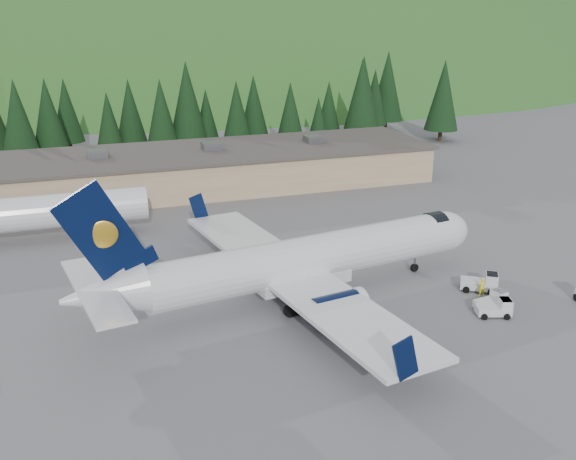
{
  "coord_description": "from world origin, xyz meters",
  "views": [
    {
      "loc": [
        -18.31,
        -46.99,
        23.46
      ],
      "look_at": [
        0.0,
        6.0,
        4.0
      ],
      "focal_mm": 40.0,
      "sensor_mm": 36.0,
      "label": 1
    }
  ],
  "objects_px": {
    "airliner": "(300,262)",
    "baggage_tug_b": "(482,283)",
    "baggage_tug_d": "(497,308)",
    "second_airliner": "(10,214)",
    "baggage_tug_a": "(493,301)",
    "ramp_worker": "(482,287)",
    "terminal_building": "(176,170)"
  },
  "relations": [
    {
      "from": "baggage_tug_b",
      "to": "terminal_building",
      "type": "relative_size",
      "value": 0.05
    },
    {
      "from": "airliner",
      "to": "baggage_tug_b",
      "type": "relative_size",
      "value": 10.83
    },
    {
      "from": "baggage_tug_a",
      "to": "ramp_worker",
      "type": "relative_size",
      "value": 1.64
    },
    {
      "from": "airliner",
      "to": "baggage_tug_b",
      "type": "distance_m",
      "value": 16.29
    },
    {
      "from": "airliner",
      "to": "ramp_worker",
      "type": "xyz_separation_m",
      "value": [
        14.86,
        -4.79,
        -2.46
      ]
    },
    {
      "from": "second_airliner",
      "to": "terminal_building",
      "type": "bearing_deg",
      "value": 38.78
    },
    {
      "from": "baggage_tug_b",
      "to": "second_airliner",
      "type": "bearing_deg",
      "value": -179.72
    },
    {
      "from": "airliner",
      "to": "second_airliner",
      "type": "height_order",
      "value": "airliner"
    },
    {
      "from": "second_airliner",
      "to": "baggage_tug_b",
      "type": "bearing_deg",
      "value": -33.37
    },
    {
      "from": "second_airliner",
      "to": "baggage_tug_d",
      "type": "relative_size",
      "value": 9.17
    },
    {
      "from": "second_airliner",
      "to": "baggage_tug_a",
      "type": "distance_m",
      "value": 48.17
    },
    {
      "from": "baggage_tug_a",
      "to": "ramp_worker",
      "type": "height_order",
      "value": "ramp_worker"
    },
    {
      "from": "baggage_tug_d",
      "to": "baggage_tug_a",
      "type": "bearing_deg",
      "value": 84.97
    },
    {
      "from": "baggage_tug_a",
      "to": "baggage_tug_b",
      "type": "distance_m",
      "value": 3.41
    },
    {
      "from": "ramp_worker",
      "to": "baggage_tug_d",
      "type": "bearing_deg",
      "value": 75.22
    },
    {
      "from": "airliner",
      "to": "ramp_worker",
      "type": "height_order",
      "value": "airliner"
    },
    {
      "from": "baggage_tug_d",
      "to": "ramp_worker",
      "type": "bearing_deg",
      "value": 92.26
    },
    {
      "from": "terminal_building",
      "to": "baggage_tug_d",
      "type": "distance_m",
      "value": 49.79
    },
    {
      "from": "second_airliner",
      "to": "baggage_tug_b",
      "type": "height_order",
      "value": "second_airliner"
    },
    {
      "from": "baggage_tug_a",
      "to": "baggage_tug_b",
      "type": "bearing_deg",
      "value": 61.08
    },
    {
      "from": "baggage_tug_d",
      "to": "ramp_worker",
      "type": "xyz_separation_m",
      "value": [
        1.04,
        3.52,
        0.2
      ]
    },
    {
      "from": "airliner",
      "to": "baggage_tug_b",
      "type": "xyz_separation_m",
      "value": [
        15.62,
        -3.82,
        -2.57
      ]
    },
    {
      "from": "airliner",
      "to": "terminal_building",
      "type": "height_order",
      "value": "airliner"
    },
    {
      "from": "airliner",
      "to": "ramp_worker",
      "type": "relative_size",
      "value": 22.02
    },
    {
      "from": "airliner",
      "to": "baggage_tug_a",
      "type": "bearing_deg",
      "value": -34.9
    },
    {
      "from": "baggage_tug_b",
      "to": "baggage_tug_d",
      "type": "height_order",
      "value": "baggage_tug_b"
    },
    {
      "from": "airliner",
      "to": "terminal_building",
      "type": "bearing_deg",
      "value": 86.92
    },
    {
      "from": "baggage_tug_d",
      "to": "terminal_building",
      "type": "bearing_deg",
      "value": 129.57
    },
    {
      "from": "airliner",
      "to": "second_airliner",
      "type": "bearing_deg",
      "value": 128.12
    },
    {
      "from": "second_airliner",
      "to": "baggage_tug_a",
      "type": "relative_size",
      "value": 9.86
    },
    {
      "from": "airliner",
      "to": "baggage_tug_b",
      "type": "height_order",
      "value": "airliner"
    },
    {
      "from": "airliner",
      "to": "ramp_worker",
      "type": "distance_m",
      "value": 15.8
    }
  ]
}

